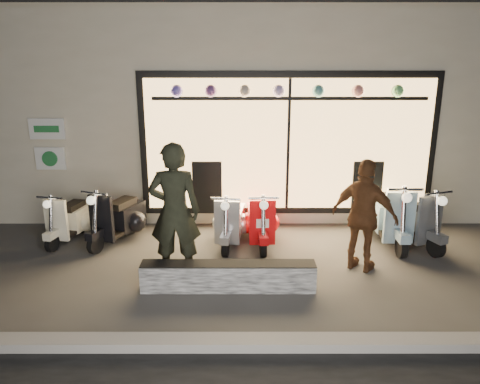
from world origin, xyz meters
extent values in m
plane|color=#383533|center=(0.00, 0.00, 0.00)|extent=(40.00, 40.00, 0.00)
cube|color=slate|center=(0.00, -2.00, 0.06)|extent=(40.00, 0.25, 0.12)
cube|color=beige|center=(0.00, 5.00, 2.00)|extent=(10.00, 6.00, 4.00)
cube|color=black|center=(0.00, 5.00, 4.10)|extent=(10.20, 6.20, 0.20)
cube|color=black|center=(0.80, 1.98, 1.55)|extent=(5.45, 0.06, 2.65)
cube|color=#FFBF6B|center=(0.80, 1.94, 1.55)|extent=(5.20, 0.04, 2.40)
cube|color=black|center=(0.80, 1.90, 2.40)|extent=(4.90, 0.06, 0.06)
cube|color=white|center=(-3.60, 1.96, 1.85)|extent=(0.65, 0.04, 0.38)
cube|color=white|center=(-3.60, 1.96, 1.30)|extent=(0.55, 0.04, 0.42)
cube|color=black|center=(-0.25, -0.65, 0.20)|extent=(2.40, 0.28, 0.40)
cylinder|color=black|center=(-0.32, 0.47, 0.15)|extent=(0.13, 0.32, 0.31)
cylinder|color=black|center=(-0.21, 1.37, 0.15)|extent=(0.15, 0.32, 0.31)
cube|color=silver|center=(-0.30, 0.66, 0.51)|extent=(0.42, 0.11, 0.74)
cube|color=silver|center=(-0.22, 1.28, 0.35)|extent=(0.46, 0.68, 0.42)
cube|color=black|center=(-0.23, 1.19, 0.60)|extent=(0.31, 0.54, 0.11)
sphere|color=#FFF2CC|center=(-0.32, 0.46, 0.86)|extent=(0.15, 0.15, 0.14)
cylinder|color=black|center=(0.29, 0.44, 0.16)|extent=(0.11, 0.32, 0.32)
cylinder|color=black|center=(0.25, 1.37, 0.16)|extent=(0.13, 0.32, 0.32)
cube|color=red|center=(0.28, 0.64, 0.52)|extent=(0.43, 0.08, 0.76)
cube|color=red|center=(0.25, 1.28, 0.35)|extent=(0.42, 0.67, 0.43)
cube|color=black|center=(0.26, 1.19, 0.61)|extent=(0.28, 0.53, 0.11)
sphere|color=#FFF2CC|center=(0.29, 0.43, 0.88)|extent=(0.15, 0.15, 0.14)
cylinder|color=black|center=(-2.46, 0.59, 0.16)|extent=(0.21, 0.34, 0.33)
cylinder|color=black|center=(-2.09, 1.48, 0.16)|extent=(0.23, 0.35, 0.33)
cube|color=black|center=(-2.38, 0.77, 0.54)|extent=(0.44, 0.23, 0.79)
cube|color=black|center=(-2.13, 1.39, 0.37)|extent=(0.63, 0.78, 0.44)
cube|color=black|center=(-2.16, 1.30, 0.64)|extent=(0.46, 0.60, 0.12)
sphere|color=#FFF2CC|center=(-2.46, 0.58, 0.92)|extent=(0.19, 0.19, 0.14)
cylinder|color=black|center=(-3.20, 0.66, 0.15)|extent=(0.15, 0.31, 0.30)
cylinder|color=black|center=(-3.01, 1.51, 0.15)|extent=(0.17, 0.31, 0.30)
cube|color=beige|center=(-3.16, 0.84, 0.49)|extent=(0.40, 0.15, 0.71)
cube|color=beige|center=(-3.03, 1.43, 0.33)|extent=(0.49, 0.67, 0.40)
cube|color=black|center=(-3.05, 1.34, 0.57)|extent=(0.34, 0.53, 0.10)
sphere|color=#FFF2CC|center=(-3.20, 0.65, 0.83)|extent=(0.16, 0.16, 0.13)
cylinder|color=black|center=(2.51, 0.43, 0.18)|extent=(0.11, 0.36, 0.36)
cylinder|color=black|center=(2.52, 1.49, 0.18)|extent=(0.13, 0.36, 0.36)
cube|color=#86AABE|center=(2.51, 0.65, 0.60)|extent=(0.49, 0.08, 0.87)
cube|color=#86AABE|center=(2.52, 1.38, 0.40)|extent=(0.45, 0.75, 0.49)
cube|color=black|center=(2.52, 1.28, 0.70)|extent=(0.30, 0.60, 0.13)
sphere|color=#FFF2CC|center=(2.51, 0.42, 1.01)|extent=(0.16, 0.16, 0.16)
cylinder|color=black|center=(3.07, 0.44, 0.17)|extent=(0.22, 0.35, 0.34)
cylinder|color=black|center=(2.71, 1.38, 0.17)|extent=(0.24, 0.36, 0.34)
cube|color=#575B5E|center=(3.00, 0.64, 0.56)|extent=(0.46, 0.23, 0.82)
cube|color=#575B5E|center=(2.75, 1.28, 0.38)|extent=(0.65, 0.81, 0.46)
cube|color=black|center=(2.79, 1.19, 0.66)|extent=(0.46, 0.62, 0.12)
sphere|color=#FFF2CC|center=(3.08, 0.43, 0.95)|extent=(0.19, 0.19, 0.15)
imported|color=black|center=(-1.01, -0.23, 1.00)|extent=(0.74, 0.49, 2.01)
imported|color=brown|center=(1.75, 0.00, 0.86)|extent=(1.06, 0.92, 1.71)
camera|label=1|loc=(-0.09, -6.52, 3.15)|focal=35.00mm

